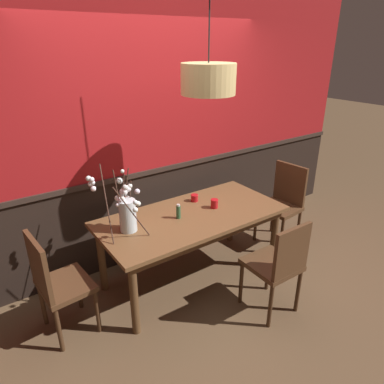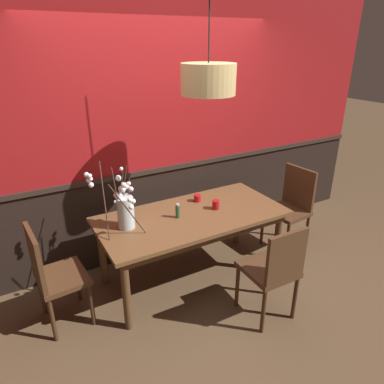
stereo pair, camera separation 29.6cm
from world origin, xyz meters
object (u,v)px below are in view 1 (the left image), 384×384
Objects in this scene: chair_head_west_end at (55,281)px; chair_head_east_end at (283,200)px; dining_table at (192,222)px; chair_near_side_right at (278,263)px; condiment_bottle at (178,212)px; chair_far_side_right at (166,198)px; pendant_lamp at (208,79)px; vase_with_blossoms at (126,212)px; candle_holder_nearer_edge at (214,204)px; chair_far_side_left at (132,211)px; candle_holder_nearer_center at (194,198)px.

chair_head_east_end is at bearing -0.56° from chair_head_west_end.
dining_table is 0.91m from chair_near_side_right.
chair_far_side_right is at bearing 66.19° from condiment_bottle.
pendant_lamp is at bearing -3.99° from chair_head_west_end.
dining_table is 2.99× the size of vase_with_blossoms.
dining_table is at bearing 178.22° from candle_holder_nearer_edge.
chair_far_side_right is at bearing 0.94° from chair_far_side_left.
vase_with_blossoms reaches higher than candle_holder_nearer_edge.
candle_holder_nearer_center is 0.25m from candle_holder_nearer_edge.
candle_holder_nearer_edge is 0.09× the size of pendant_lamp.
candle_holder_nearer_center is at bearing 32.88° from condiment_bottle.
candle_holder_nearer_edge is at bearing 93.47° from chair_near_side_right.
chair_far_side_right is 1.24m from vase_with_blossoms.
chair_head_west_end is 0.99× the size of chair_far_side_right.
vase_with_blossoms is 0.59× the size of pendant_lamp.
chair_head_west_end is 0.97× the size of chair_head_east_end.
chair_head_west_end is (-1.32, 0.02, -0.13)m from dining_table.
candle_holder_nearer_edge is 0.42m from condiment_bottle.
chair_head_east_end is at bearing -2.40° from vase_with_blossoms.
chair_near_side_right is 1.30m from chair_head_east_end.
chair_far_side_right is (1.55, 0.84, 0.00)m from chair_head_west_end.
chair_head_east_end is at bearing -0.44° from dining_table.
chair_far_side_right reaches higher than chair_near_side_right.
dining_table is 1.33m from chair_head_west_end.
dining_table is 1.94× the size of chair_head_west_end.
dining_table is at bearing -129.91° from candle_holder_nearer_center.
chair_head_west_end is at bearing 179.33° from dining_table.
chair_head_east_end reaches higher than candle_holder_nearer_center.
chair_head_east_end is 2.01m from vase_with_blossoms.
chair_near_side_right reaches higher than chair_far_side_left.
chair_far_side_left is 0.92× the size of chair_far_side_right.
chair_near_side_right is at bearing -27.56° from chair_head_west_end.
dining_table is at bearing -5.00° from condiment_bottle.
candle_holder_nearer_edge is at bearing -0.86° from chair_head_west_end.
chair_near_side_right is 1.85m from chair_head_west_end.
candle_holder_nearer_edge is (0.51, -0.86, 0.29)m from chair_far_side_left.
chair_near_side_right is 0.96× the size of chair_head_east_end.
dining_table is 0.71m from vase_with_blossoms.
chair_far_side_left is at bearing 125.87° from candle_holder_nearer_center.
candle_holder_nearer_edge is 1.22m from pendant_lamp.
dining_table is 0.30m from candle_holder_nearer_edge.
candle_holder_nearer_edge is at bearing -87.10° from chair_far_side_right.
chair_head_east_end is at bearing 39.69° from chair_near_side_right.
pendant_lamp reaches higher than candle_holder_nearer_center.
chair_far_side_right is at bearing 141.65° from chair_head_east_end.
chair_head_east_end reaches higher than chair_head_west_end.
chair_far_side_right reaches higher than candle_holder_nearer_center.
condiment_bottle is at bearing 159.06° from pendant_lamp.
candle_holder_nearer_edge is (0.27, -0.01, 0.13)m from dining_table.
chair_far_side_right is 0.90m from candle_holder_nearer_edge.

